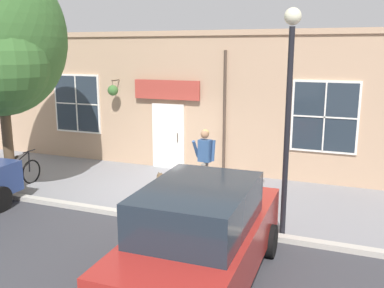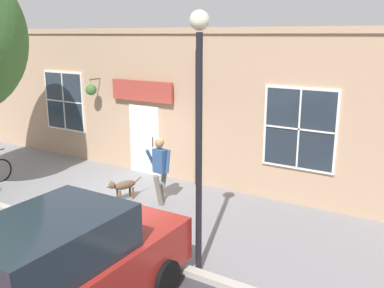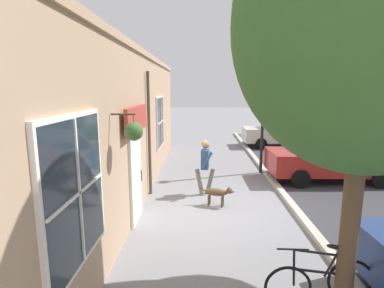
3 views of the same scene
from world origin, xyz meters
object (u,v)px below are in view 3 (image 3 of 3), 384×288
at_px(street_tree_by_curb, 373,36).
at_px(street_lamp, 264,96).
at_px(dog_on_leash, 218,193).
at_px(pedestrian_walking, 205,162).
at_px(leaning_bicycle, 320,281).
at_px(parked_car_mid_block, 332,156).
at_px(parked_car_far_end, 283,131).

height_order(street_tree_by_curb, street_lamp, street_tree_by_curb).
relative_size(street_tree_by_curb, street_lamp, 1.34).
relative_size(dog_on_leash, street_tree_by_curb, 0.17).
bearing_deg(pedestrian_walking, leaning_bicycle, -71.00).
bearing_deg(parked_car_mid_block, street_lamp, 158.34).
distance_m(leaning_bicycle, street_lamp, 7.77).
bearing_deg(street_lamp, dog_on_leash, -118.75).
bearing_deg(pedestrian_walking, street_tree_by_curb, -65.78).
distance_m(pedestrian_walking, parked_car_mid_block, 4.82).
bearing_deg(parked_car_far_end, pedestrian_walking, -119.67).
bearing_deg(parked_car_far_end, dog_on_leash, -115.21).
xyz_separation_m(parked_car_far_end, street_lamp, (-2.32, -5.50, 2.11)).
distance_m(parked_car_mid_block, street_lamp, 3.27).
xyz_separation_m(leaning_bicycle, street_lamp, (0.57, 7.30, 2.61)).
bearing_deg(street_tree_by_curb, street_lamp, 89.12).
bearing_deg(parked_car_far_end, leaning_bicycle, -102.75).
bearing_deg(parked_car_mid_block, dog_on_leash, -149.15).
height_order(dog_on_leash, parked_car_far_end, parked_car_far_end).
distance_m(parked_car_mid_block, parked_car_far_end, 6.42).
height_order(leaning_bicycle, parked_car_mid_block, parked_car_mid_block).
bearing_deg(parked_car_mid_block, parked_car_far_end, 90.00).
bearing_deg(street_lamp, street_tree_by_curb, -90.88).
height_order(parked_car_far_end, street_lamp, street_lamp).
bearing_deg(dog_on_leash, parked_car_far_end, 64.79).
distance_m(street_tree_by_curb, leaning_bicycle, 3.60).
bearing_deg(leaning_bicycle, parked_car_mid_block, 65.57).
distance_m(leaning_bicycle, parked_car_far_end, 13.13).
bearing_deg(dog_on_leash, street_tree_by_curb, -64.77).
bearing_deg(pedestrian_walking, street_lamp, 48.15).
bearing_deg(leaning_bicycle, dog_on_leash, 108.74).
relative_size(pedestrian_walking, street_tree_by_curb, 0.28).
height_order(dog_on_leash, street_tree_by_curb, street_tree_by_curb).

